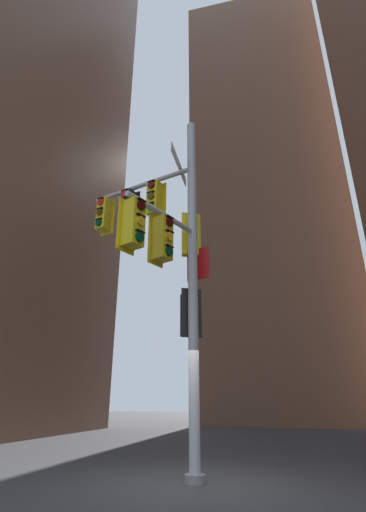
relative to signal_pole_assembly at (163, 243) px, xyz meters
The scene contains 3 objects.
ground 5.18m from the signal_pole_assembly, ahead, with size 120.00×120.00×0.00m, color #38383A.
building_mid_block 27.94m from the signal_pole_assembly, 82.57° to the left, with size 12.11×12.11×39.98m, color brown.
signal_pole_assembly is the anchor object (origin of this frame).
Camera 1 is at (1.63, -7.96, 1.44)m, focal length 25.51 mm.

